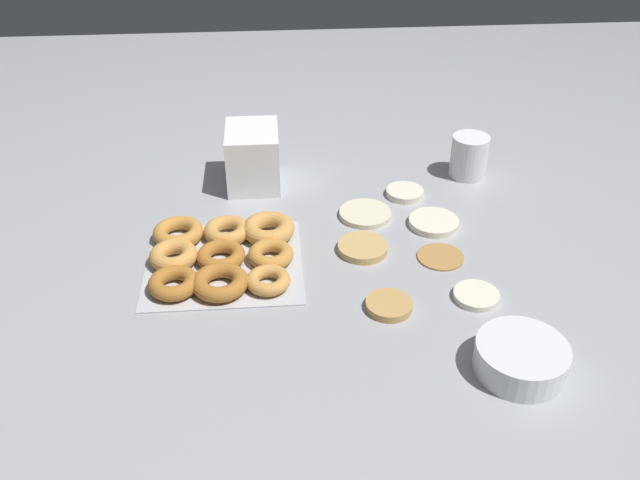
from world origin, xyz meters
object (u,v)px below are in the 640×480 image
pancake_5 (363,248)px  pancake_2 (405,193)px  pancake_0 (434,223)px  paper_cup (469,156)px  donut_tray (222,254)px  pancake_3 (476,296)px  pancake_1 (389,305)px  pancake_4 (441,256)px  container_stack (253,157)px  batter_bowl (521,358)px  pancake_6 (365,214)px

pancake_5 → pancake_2: bearing=149.6°
pancake_5 → pancake_0: bearing=117.0°
pancake_5 → paper_cup: 0.43m
pancake_5 → paper_cup: paper_cup is taller
pancake_2 → donut_tray: 0.48m
pancake_3 → pancake_2: bearing=-170.5°
pancake_1 → pancake_3: (-0.02, 0.17, -0.00)m
pancake_2 → pancake_3: 0.39m
pancake_1 → pancake_4: size_ratio=0.90×
container_stack → pancake_1: bearing=26.7°
pancake_0 → pancake_4: bearing=-5.6°
container_stack → batter_bowl: bearing=33.3°
paper_cup → pancake_5: bearing=-44.5°
pancake_4 → pancake_2: bearing=-173.7°
pancake_3 → container_stack: size_ratio=0.55×
pancake_4 → paper_cup: size_ratio=0.92×
donut_tray → paper_cup: 0.67m
paper_cup → pancake_1: bearing=-29.2°
pancake_1 → pancake_5: (-0.19, -0.02, 0.00)m
pancake_0 → pancake_6: pancake_0 is taller
pancake_1 → donut_tray: (-0.17, -0.31, 0.01)m
pancake_4 → pancake_5: (-0.03, -0.16, 0.00)m
pancake_3 → pancake_6: 0.35m
pancake_2 → pancake_1: bearing=-14.4°
pancake_4 → donut_tray: size_ratio=0.31×
container_stack → pancake_5: bearing=36.1°
pancake_6 → paper_cup: size_ratio=1.12×
pancake_4 → container_stack: container_stack is taller
pancake_1 → paper_cup: (-0.49, 0.27, 0.04)m
pancake_1 → donut_tray: donut_tray is taller
donut_tray → batter_bowl: (0.34, 0.50, 0.01)m
batter_bowl → container_stack: (-0.66, -0.44, 0.04)m
pancake_2 → batter_bowl: size_ratio=0.57×
pancake_0 → donut_tray: size_ratio=0.35×
pancake_2 → pancake_6: (0.08, -0.10, -0.00)m
pancake_1 → paper_cup: size_ratio=0.83×
pancake_3 → pancake_6: size_ratio=0.74×
container_stack → pancake_3: bearing=41.2°
paper_cup → pancake_6: bearing=-58.5°
pancake_4 → paper_cup: 0.37m
pancake_1 → donut_tray: bearing=-118.9°
pancake_2 → pancake_5: size_ratio=0.84×
pancake_2 → pancake_6: 0.13m
pancake_0 → pancake_2: same height
pancake_1 → container_stack: bearing=-153.3°
pancake_4 → batter_bowl: size_ratio=0.63×
pancake_4 → pancake_6: (-0.17, -0.13, 0.00)m
paper_cup → pancake_4: bearing=-22.9°
pancake_5 → batter_bowl: size_ratio=0.68×
container_stack → pancake_0: bearing=60.5°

